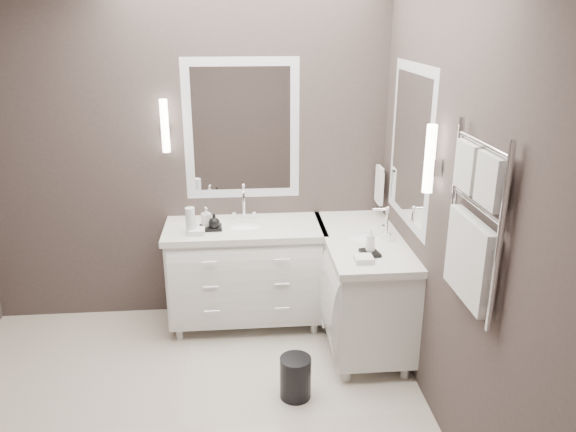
{
  "coord_description": "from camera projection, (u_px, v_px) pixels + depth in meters",
  "views": [
    {
      "loc": [
        0.43,
        -2.87,
        2.37
      ],
      "look_at": [
        0.74,
        0.7,
        1.1
      ],
      "focal_mm": 35.0,
      "sensor_mm": 36.0,
      "label": 1
    }
  ],
  "objects": [
    {
      "name": "floor",
      "position": [
        178.0,
        427.0,
        3.45
      ],
      "size": [
        3.2,
        3.0,
        0.01
      ],
      "primitive_type": "cube",
      "color": "beige",
      "rests_on": "ground"
    },
    {
      "name": "wall_back",
      "position": [
        185.0,
        155.0,
        4.41
      ],
      "size": [
        3.2,
        0.01,
        2.7
      ],
      "primitive_type": "cube",
      "color": "#413634",
      "rests_on": "floor"
    },
    {
      "name": "wall_front",
      "position": [
        95.0,
        401.0,
        1.58
      ],
      "size": [
        3.2,
        0.01,
        2.7
      ],
      "primitive_type": "cube",
      "color": "#413634",
      "rests_on": "floor"
    },
    {
      "name": "wall_right",
      "position": [
        453.0,
        212.0,
        3.13
      ],
      "size": [
        0.01,
        3.0,
        2.7
      ],
      "primitive_type": "cube",
      "color": "#413634",
      "rests_on": "floor"
    },
    {
      "name": "vanity_back",
      "position": [
        246.0,
        268.0,
        4.47
      ],
      "size": [
        1.24,
        0.59,
        0.97
      ],
      "color": "white",
      "rests_on": "floor"
    },
    {
      "name": "vanity_right",
      "position": [
        362.0,
        282.0,
        4.24
      ],
      "size": [
        0.59,
        1.24,
        0.97
      ],
      "color": "white",
      "rests_on": "floor"
    },
    {
      "name": "mirror_back",
      "position": [
        242.0,
        130.0,
        4.37
      ],
      "size": [
        0.9,
        0.02,
        1.1
      ],
      "color": "white",
      "rests_on": "wall_back"
    },
    {
      "name": "mirror_right",
      "position": [
        410.0,
        146.0,
        3.82
      ],
      "size": [
        0.02,
        0.9,
        1.1
      ],
      "color": "white",
      "rests_on": "wall_right"
    },
    {
      "name": "sconce_back",
      "position": [
        165.0,
        127.0,
        4.24
      ],
      "size": [
        0.06,
        0.06,
        0.4
      ],
      "color": "white",
      "rests_on": "wall_back"
    },
    {
      "name": "sconce_right",
      "position": [
        430.0,
        160.0,
        3.25
      ],
      "size": [
        0.06,
        0.06,
        0.4
      ],
      "color": "white",
      "rests_on": "wall_right"
    },
    {
      "name": "towel_bar_corner",
      "position": [
        379.0,
        184.0,
        4.48
      ],
      "size": [
        0.03,
        0.22,
        0.3
      ],
      "color": "white",
      "rests_on": "wall_right"
    },
    {
      "name": "towel_ladder",
      "position": [
        472.0,
        230.0,
        2.74
      ],
      "size": [
        0.06,
        0.58,
        0.9
      ],
      "color": "white",
      "rests_on": "wall_right"
    },
    {
      "name": "waste_bin",
      "position": [
        295.0,
        377.0,
        3.68
      ],
      "size": [
        0.24,
        0.24,
        0.29
      ],
      "primitive_type": "cylinder",
      "rotation": [
        0.0,
        0.0,
        -0.21
      ],
      "color": "black",
      "rests_on": "floor"
    },
    {
      "name": "amenity_tray_back",
      "position": [
        211.0,
        228.0,
        4.27
      ],
      "size": [
        0.17,
        0.13,
        0.03
      ],
      "primitive_type": "cube",
      "rotation": [
        0.0,
        0.0,
        0.05
      ],
      "color": "black",
      "rests_on": "vanity_back"
    },
    {
      "name": "amenity_tray_right",
      "position": [
        370.0,
        253.0,
        3.82
      ],
      "size": [
        0.13,
        0.16,
        0.02
      ],
      "primitive_type": "cube",
      "rotation": [
        0.0,
        0.0,
        0.18
      ],
      "color": "black",
      "rests_on": "vanity_right"
    },
    {
      "name": "water_bottle",
      "position": [
        190.0,
        221.0,
        4.15
      ],
      "size": [
        0.09,
        0.09,
        0.2
      ],
      "primitive_type": "cylinder",
      "rotation": [
        0.0,
        0.0,
        0.38
      ],
      "color": "silver",
      "rests_on": "vanity_back"
    },
    {
      "name": "soap_bottle_a",
      "position": [
        206.0,
        217.0,
        4.26
      ],
      "size": [
        0.08,
        0.09,
        0.14
      ],
      "primitive_type": "imported",
      "rotation": [
        0.0,
        0.0,
        0.36
      ],
      "color": "white",
      "rests_on": "amenity_tray_back"
    },
    {
      "name": "soap_bottle_b",
      "position": [
        214.0,
        221.0,
        4.22
      ],
      "size": [
        0.11,
        0.11,
        0.11
      ],
      "primitive_type": "imported",
      "rotation": [
        0.0,
        0.0,
        0.31
      ],
      "color": "black",
      "rests_on": "amenity_tray_back"
    },
    {
      "name": "soap_bottle_c",
      "position": [
        371.0,
        240.0,
        3.79
      ],
      "size": [
        0.07,
        0.07,
        0.17
      ],
      "primitive_type": "imported",
      "rotation": [
        0.0,
        0.0,
        0.03
      ],
      "color": "white",
      "rests_on": "amenity_tray_right"
    }
  ]
}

